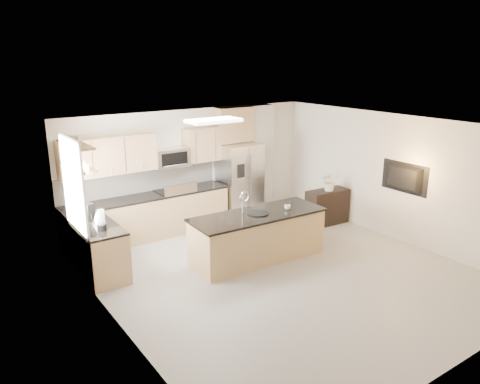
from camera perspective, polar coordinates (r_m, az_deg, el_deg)
floor at (r=8.49m, az=5.16°, el=-9.75°), size 6.50×6.50×0.00m
ceiling at (r=7.71m, az=5.65°, el=7.90°), size 6.00×6.50×0.02m
wall_back at (r=10.60m, az=-5.98°, el=3.02°), size 6.00×0.02×2.60m
wall_front at (r=6.07m, az=25.75°, el=-8.87°), size 6.00×0.02×2.60m
wall_left at (r=6.58m, az=-15.15°, el=-5.82°), size 0.02×6.50×2.60m
wall_right at (r=10.14m, az=18.50°, el=1.64°), size 0.02×6.50×2.60m
back_counter at (r=10.04m, az=-11.08°, el=-2.88°), size 3.55×0.66×1.44m
left_counter at (r=8.62m, az=-16.97°, el=-6.64°), size 0.66×1.50×0.92m
range at (r=10.28m, az=-7.88°, el=-2.27°), size 0.76×0.64×1.14m
upper_cabinets at (r=9.79m, az=-12.29°, el=4.78°), size 3.50×0.33×0.75m
microwave at (r=10.08m, az=-8.45°, el=4.17°), size 0.76×0.40×0.40m
refrigerator at (r=10.93m, az=-0.09°, el=1.30°), size 0.92×0.78×1.78m
partition_column at (r=11.45m, az=2.40°, el=4.08°), size 0.60×0.30×2.60m
window at (r=8.17m, az=-19.65°, el=0.68°), size 0.04×1.15×1.65m
shelf_lower at (r=8.23m, az=-19.19°, el=2.99°), size 0.30×1.20×0.04m
shelf_upper at (r=8.16m, az=-19.43°, el=5.51°), size 0.30×1.20×0.04m
ceiling_fixture at (r=8.77m, az=-3.24°, el=8.69°), size 1.00×0.50×0.06m
island at (r=8.84m, az=2.16°, el=-5.39°), size 2.63×1.04×1.32m
credenza at (r=10.86m, az=10.57°, el=-1.79°), size 1.02×0.48×0.80m
cup at (r=8.94m, az=5.80°, el=-1.85°), size 0.14×0.14×0.09m
platter at (r=8.67m, az=2.20°, el=-2.61°), size 0.40×0.40×0.02m
blender at (r=8.09m, az=-16.54°, el=-3.46°), size 0.15×0.15×0.36m
kettle at (r=8.47m, az=-17.03°, el=-2.96°), size 0.19×0.19×0.24m
coffee_maker at (r=8.66m, az=-18.00°, el=-2.35°), size 0.22×0.24×0.31m
bowl at (r=8.39m, az=-19.96°, el=6.18°), size 0.44×0.44×0.09m
flower_vase at (r=10.62m, az=10.94°, el=1.88°), size 0.76×0.72×0.66m
television at (r=9.94m, az=19.13°, el=1.60°), size 0.14×1.08×0.62m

